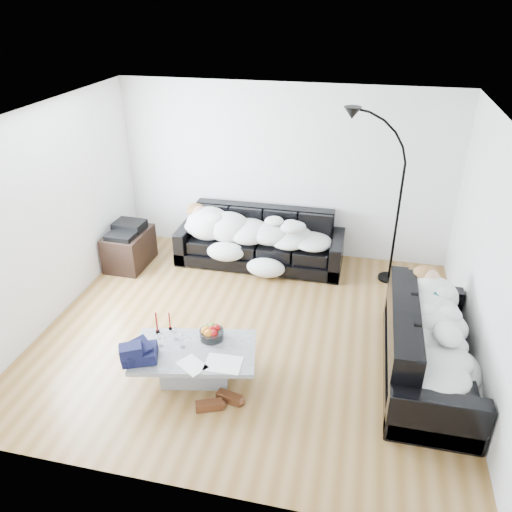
% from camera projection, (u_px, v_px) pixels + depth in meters
% --- Properties ---
extents(ground, '(5.00, 5.00, 0.00)m').
position_uv_depth(ground, '(251.00, 331.00, 6.14)').
color(ground, brown).
rests_on(ground, ground).
extents(wall_back, '(5.00, 0.02, 2.60)m').
position_uv_depth(wall_back, '(285.00, 172.00, 7.46)').
color(wall_back, silver).
rests_on(wall_back, ground).
extents(wall_left, '(0.02, 4.50, 2.60)m').
position_uv_depth(wall_left, '(49.00, 217.00, 6.01)').
color(wall_left, silver).
rests_on(wall_left, ground).
extents(wall_right, '(0.02, 4.50, 2.60)m').
position_uv_depth(wall_right, '(490.00, 261.00, 5.04)').
color(wall_right, silver).
rests_on(wall_right, ground).
extents(ceiling, '(5.00, 5.00, 0.00)m').
position_uv_depth(ceiling, '(249.00, 118.00, 4.91)').
color(ceiling, white).
rests_on(ceiling, ground).
extents(sofa_back, '(2.48, 0.86, 0.81)m').
position_uv_depth(sofa_back, '(260.00, 239.00, 7.50)').
color(sofa_back, black).
rests_on(sofa_back, ground).
extents(sofa_right, '(0.89, 2.08, 0.84)m').
position_uv_depth(sofa_right, '(431.00, 344.00, 5.26)').
color(sofa_right, black).
rests_on(sofa_right, ground).
extents(sleeper_back, '(2.10, 0.72, 0.42)m').
position_uv_depth(sleeper_back, '(259.00, 227.00, 7.35)').
color(sleeper_back, white).
rests_on(sleeper_back, sofa_back).
extents(sleeper_right, '(0.75, 1.78, 0.44)m').
position_uv_depth(sleeper_right, '(434.00, 327.00, 5.16)').
color(sleeper_right, white).
rests_on(sleeper_right, sofa_right).
extents(teal_cushion, '(0.42, 0.38, 0.20)m').
position_uv_depth(teal_cushion, '(425.00, 287.00, 5.68)').
color(teal_cushion, '#0B5246').
rests_on(teal_cushion, sofa_right).
extents(coffee_table, '(1.40, 0.98, 0.37)m').
position_uv_depth(coffee_table, '(195.00, 364.00, 5.33)').
color(coffee_table, '#939699').
rests_on(coffee_table, ground).
extents(fruit_bowl, '(0.33, 0.33, 0.16)m').
position_uv_depth(fruit_bowl, '(212.00, 332.00, 5.38)').
color(fruit_bowl, white).
rests_on(fruit_bowl, coffee_table).
extents(wine_glass_a, '(0.08, 0.08, 0.15)m').
position_uv_depth(wine_glass_a, '(175.00, 334.00, 5.37)').
color(wine_glass_a, white).
rests_on(wine_glass_a, coffee_table).
extents(wine_glass_b, '(0.08, 0.08, 0.16)m').
position_uv_depth(wine_glass_b, '(161.00, 340.00, 5.27)').
color(wine_glass_b, white).
rests_on(wine_glass_b, coffee_table).
extents(wine_glass_c, '(0.07, 0.07, 0.16)m').
position_uv_depth(wine_glass_c, '(182.00, 341.00, 5.25)').
color(wine_glass_c, white).
rests_on(wine_glass_c, coffee_table).
extents(candle_left, '(0.06, 0.06, 0.26)m').
position_uv_depth(candle_left, '(157.00, 323.00, 5.45)').
color(candle_left, maroon).
rests_on(candle_left, coffee_table).
extents(candle_right, '(0.05, 0.05, 0.22)m').
position_uv_depth(candle_right, '(170.00, 321.00, 5.51)').
color(candle_right, maroon).
rests_on(candle_right, coffee_table).
extents(newspaper_a, '(0.38, 0.29, 0.01)m').
position_uv_depth(newspaper_a, '(223.00, 363.00, 5.04)').
color(newspaper_a, silver).
rests_on(newspaper_a, coffee_table).
extents(newspaper_b, '(0.36, 0.34, 0.01)m').
position_uv_depth(newspaper_b, '(192.00, 365.00, 5.02)').
color(newspaper_b, silver).
rests_on(newspaper_b, coffee_table).
extents(navy_jacket, '(0.47, 0.44, 0.18)m').
position_uv_depth(navy_jacket, '(137.00, 348.00, 5.00)').
color(navy_jacket, black).
rests_on(navy_jacket, coffee_table).
extents(shoes, '(0.50, 0.40, 0.10)m').
position_uv_depth(shoes, '(219.00, 401.00, 5.03)').
color(shoes, '#472311').
rests_on(shoes, ground).
extents(av_cabinet, '(0.56, 0.80, 0.54)m').
position_uv_depth(av_cabinet, '(129.00, 249.00, 7.51)').
color(av_cabinet, black).
rests_on(av_cabinet, ground).
extents(stereo, '(0.45, 0.36, 0.13)m').
position_uv_depth(stereo, '(127.00, 228.00, 7.36)').
color(stereo, black).
rests_on(stereo, av_cabinet).
extents(floor_lamp, '(0.78, 0.33, 2.13)m').
position_uv_depth(floor_lamp, '(398.00, 211.00, 6.76)').
color(floor_lamp, black).
rests_on(floor_lamp, ground).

